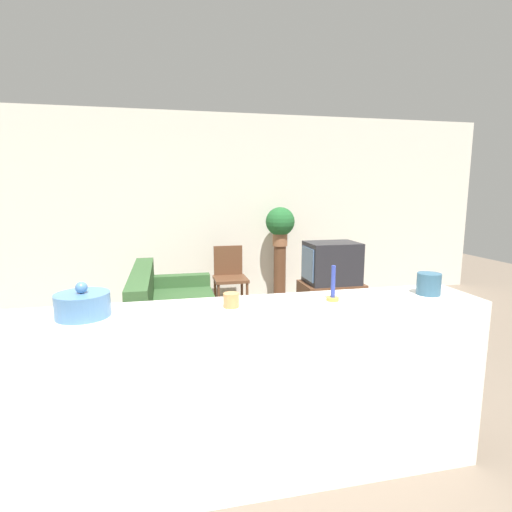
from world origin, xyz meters
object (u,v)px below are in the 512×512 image
potted_plant (280,223)px  decorative_bowl (83,305)px  wooden_chair (230,274)px  television (331,263)px  couch (172,318)px

potted_plant → decorative_bowl: bearing=-120.1°
wooden_chair → decorative_bowl: size_ratio=3.31×
wooden_chair → television: bearing=-33.6°
decorative_bowl → couch: bearing=78.5°
couch → decorative_bowl: bearing=-101.5°
wooden_chair → decorative_bowl: bearing=-110.7°
wooden_chair → potted_plant: 1.03m
decorative_bowl → television: bearing=46.2°
potted_plant → couch: bearing=-140.0°
television → wooden_chair: television is taller
couch → wooden_chair: 1.38m
television → couch: bearing=-169.8°
television → potted_plant: size_ratio=1.14×
decorative_bowl → potted_plant: bearing=59.9°
wooden_chair → potted_plant: potted_plant is taller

